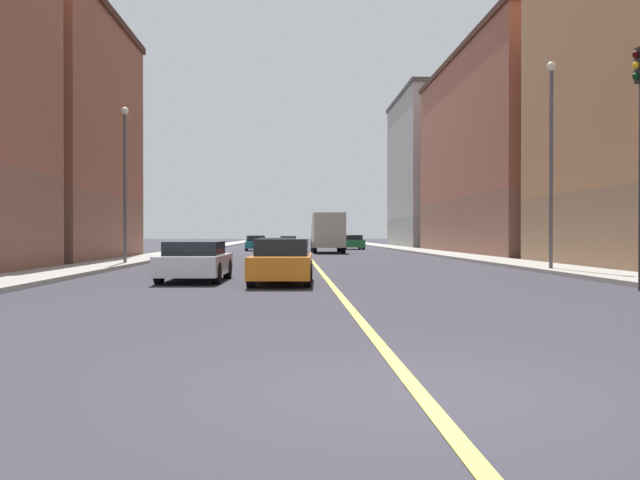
{
  "coord_description": "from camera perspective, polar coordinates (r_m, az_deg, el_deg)",
  "views": [
    {
      "loc": [
        -1.18,
        -6.22,
        1.46
      ],
      "look_at": [
        1.1,
        46.55,
        1.0
      ],
      "focal_mm": 38.72,
      "sensor_mm": 36.0,
      "label": 1
    }
  ],
  "objects": [
    {
      "name": "ground_plane",
      "position": [
        6.5,
        8.24,
        -12.51
      ],
      "size": [
        400.0,
        400.0,
        0.0
      ],
      "primitive_type": "plane",
      "color": "#302E38",
      "rests_on": "ground"
    },
    {
      "name": "sidewalk_left",
      "position": [
        56.26,
        8.48,
        -0.92
      ],
      "size": [
        2.6,
        168.0,
        0.15
      ],
      "primitive_type": "cube",
      "color": "#9E9B93",
      "rests_on": "ground"
    },
    {
      "name": "sidewalk_right",
      "position": [
        55.86,
        -11.05,
        -0.93
      ],
      "size": [
        2.6,
        168.0,
        0.15
      ],
      "primitive_type": "cube",
      "color": "#9E9B93",
      "rests_on": "ground"
    },
    {
      "name": "lane_center_stripe",
      "position": [
        55.25,
        -1.25,
        -1.01
      ],
      "size": [
        0.16,
        154.0,
        0.01
      ],
      "primitive_type": "cube",
      "color": "#E5D14C",
      "rests_on": "ground"
    },
    {
      "name": "building_left_mid",
      "position": [
        53.0,
        15.22,
        6.88
      ],
      "size": [
        8.32,
        25.94,
        14.72
      ],
      "color": "brown",
      "rests_on": "ground"
    },
    {
      "name": "building_left_far",
      "position": [
        77.75,
        9.45,
        5.61
      ],
      "size": [
        8.32,
        18.24,
        16.78
      ],
      "color": "gray",
      "rests_on": "ground"
    },
    {
      "name": "building_right_midblock",
      "position": [
        41.04,
        -22.08,
        7.97
      ],
      "size": [
        8.32,
        14.91,
        13.62
      ],
      "color": "brown",
      "rests_on": "ground"
    },
    {
      "name": "street_lamp_left_near",
      "position": [
        28.05,
        18.57,
        7.47
      ],
      "size": [
        0.36,
        0.36,
        7.9
      ],
      "color": "#4C4C51",
      "rests_on": "ground"
    },
    {
      "name": "street_lamp_right_near",
      "position": [
        33.2,
        -15.83,
        5.71
      ],
      "size": [
        0.36,
        0.36,
        7.16
      ],
      "color": "#4C4C51",
      "rests_on": "ground"
    },
    {
      "name": "car_white",
      "position": [
        21.66,
        -10.28,
        -1.74
      ],
      "size": [
        2.0,
        4.18,
        1.23
      ],
      "color": "white",
      "rests_on": "ground"
    },
    {
      "name": "car_green",
      "position": [
        65.88,
        2.72,
        -0.18
      ],
      "size": [
        2.02,
        4.4,
        1.36
      ],
      "color": "#1E6B38",
      "rests_on": "ground"
    },
    {
      "name": "car_maroon",
      "position": [
        31.05,
        -3.65,
        -1.03
      ],
      "size": [
        1.86,
        4.13,
        1.29
      ],
      "color": "maroon",
      "rests_on": "ground"
    },
    {
      "name": "car_silver",
      "position": [
        66.96,
        -2.65,
        -0.23
      ],
      "size": [
        1.83,
        4.55,
        1.26
      ],
      "color": "silver",
      "rests_on": "ground"
    },
    {
      "name": "car_orange",
      "position": [
        20.33,
        -3.16,
        -1.79
      ],
      "size": [
        1.91,
        4.46,
        1.32
      ],
      "color": "orange",
      "rests_on": "ground"
    },
    {
      "name": "car_black",
      "position": [
        71.46,
        -5.36,
        -0.15
      ],
      "size": [
        1.97,
        4.46,
        1.31
      ],
      "color": "black",
      "rests_on": "ground"
    },
    {
      "name": "car_teal",
      "position": [
        60.5,
        -5.32,
        -0.27
      ],
      "size": [
        2.0,
        4.02,
        1.31
      ],
      "color": "#196670",
      "rests_on": "ground"
    },
    {
      "name": "box_truck",
      "position": [
        53.5,
        0.64,
        0.66
      ],
      "size": [
        2.45,
        7.38,
        3.04
      ],
      "color": "beige",
      "rests_on": "ground"
    }
  ]
}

